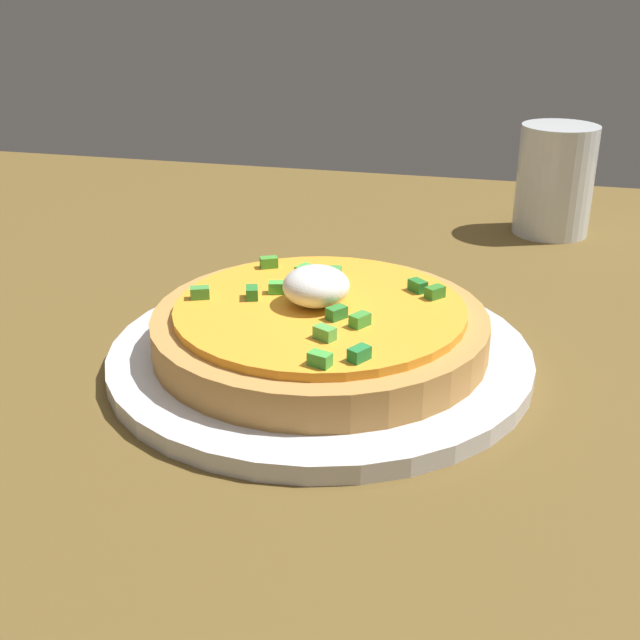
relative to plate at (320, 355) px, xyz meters
The scene contains 4 objects.
dining_table 14.43cm from the plate, 121.75° to the left, with size 126.87×84.75×3.05cm, color brown.
plate is the anchor object (origin of this frame).
pizza 2.22cm from the plate, 163.53° to the left, with size 22.57×22.57×5.70cm.
cup_far 37.69cm from the plate, 65.40° to the left, with size 7.51×7.51×10.81cm.
Camera 1 is at (19.42, -60.13, 28.33)cm, focal length 45.32 mm.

